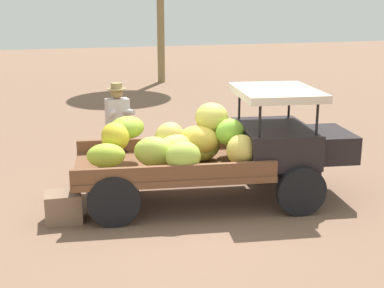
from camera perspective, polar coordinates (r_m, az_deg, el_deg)
name	(u,v)px	position (r m, az deg, el deg)	size (l,w,h in m)	color
ground_plane	(203,204)	(8.54, 1.21, -6.48)	(60.00, 60.00, 0.00)	brown
truck	(222,148)	(8.41, 3.25, -0.46)	(4.60, 2.25, 1.82)	black
farmer	(118,124)	(9.61, -8.01, 2.11)	(0.52, 0.48, 1.76)	#C0B69D
wooden_crate	(63,207)	(8.03, -13.74, -6.65)	(0.53, 0.44, 0.45)	#7F624C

